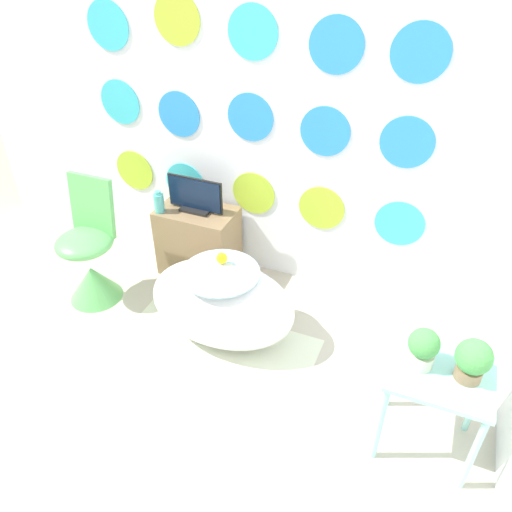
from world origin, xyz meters
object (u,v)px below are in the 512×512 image
at_px(bathtub, 222,303).
at_px(tv, 195,197).
at_px(potted_plant_right, 473,360).
at_px(chair, 91,263).
at_px(potted_plant_left, 423,348).
at_px(vase, 159,203).

xyz_separation_m(bathtub, tv, (-0.45, 0.55, 0.36)).
bearing_deg(bathtub, tv, 129.45).
bearing_deg(potted_plant_right, bathtub, 167.18).
bearing_deg(chair, tv, 46.17).
bearing_deg(potted_plant_left, vase, 157.72).
distance_m(tv, potted_plant_left, 1.83).
relative_size(bathtub, potted_plant_left, 4.50).
xyz_separation_m(chair, tv, (0.53, 0.55, 0.34)).
bearing_deg(potted_plant_right, chair, 172.36).
distance_m(tv, potted_plant_right, 2.02).
relative_size(bathtub, chair, 1.07).
distance_m(bathtub, chair, 0.98).
relative_size(tv, potted_plant_left, 1.98).
xyz_separation_m(vase, potted_plant_left, (1.84, -0.75, 0.05)).
bearing_deg(bathtub, vase, 146.91).
bearing_deg(potted_plant_right, potted_plant_left, -179.69).
bearing_deg(tv, chair, -133.83).
distance_m(vase, potted_plant_right, 2.18).
bearing_deg(bathtub, chair, 179.81).
xyz_separation_m(vase, potted_plant_right, (2.05, -0.75, 0.06)).
height_order(potted_plant_left, potted_plant_right, potted_plant_right).
distance_m(chair, potted_plant_left, 2.19).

